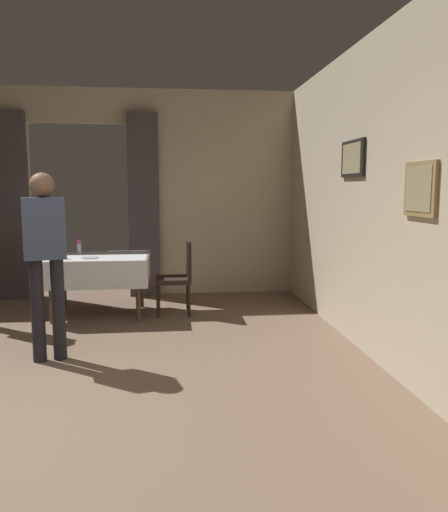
{
  "coord_description": "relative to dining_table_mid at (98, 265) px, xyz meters",
  "views": [
    {
      "loc": [
        1.27,
        -3.35,
        1.58
      ],
      "look_at": [
        1.71,
        0.63,
        1.04
      ],
      "focal_mm": 35.2,
      "sensor_mm": 36.0,
      "label": 1
    }
  ],
  "objects": [
    {
      "name": "flower_vase_mid",
      "position": [
        -0.27,
        0.26,
        0.21
      ],
      "size": [
        0.07,
        0.07,
        0.19
      ],
      "color": "silver",
      "rests_on": "dining_table_mid"
    },
    {
      "name": "person_diner_standing_aside",
      "position": [
        -0.23,
        -1.66,
        0.38
      ],
      "size": [
        0.4,
        0.3,
        1.72
      ],
      "color": "black",
      "rests_on": "ground"
    },
    {
      "name": "wall_right",
      "position": [
        2.8,
        -2.95,
        0.86
      ],
      "size": [
        0.16,
        8.4,
        3.0
      ],
      "color": "beige",
      "rests_on": "ground"
    },
    {
      "name": "dining_table_mid",
      "position": [
        0.0,
        0.0,
        0.0
      ],
      "size": [
        1.24,
        0.96,
        0.75
      ],
      "color": "#4C3D2D",
      "rests_on": "ground"
    },
    {
      "name": "chair_mid_right",
      "position": [
        1.0,
        -0.03,
        -0.12
      ],
      "size": [
        0.44,
        0.44,
        0.93
      ],
      "color": "black",
      "rests_on": "ground"
    },
    {
      "name": "glass_mid_c",
      "position": [
        -0.39,
        -0.2,
        0.17
      ],
      "size": [
        0.07,
        0.07,
        0.11
      ],
      "primitive_type": "cylinder",
      "color": "silver",
      "rests_on": "dining_table_mid"
    },
    {
      "name": "plate_mid_b",
      "position": [
        -0.07,
        -0.2,
        0.12
      ],
      "size": [
        0.21,
        0.21,
        0.01
      ],
      "primitive_type": "cylinder",
      "color": "white",
      "rests_on": "dining_table_mid"
    },
    {
      "name": "wall_back",
      "position": [
        -0.4,
        1.23,
        0.88
      ],
      "size": [
        6.4,
        0.27,
        3.0
      ],
      "color": "beige",
      "rests_on": "ground"
    }
  ]
}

